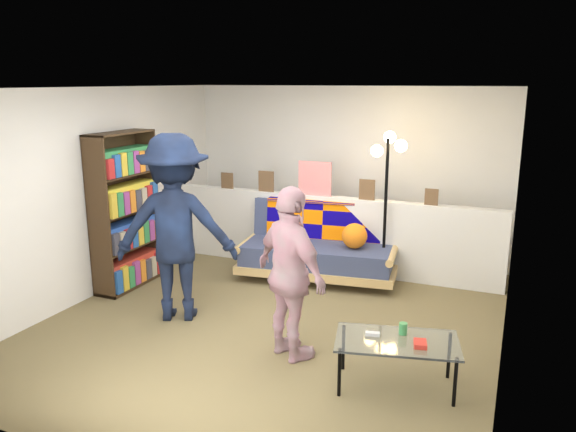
# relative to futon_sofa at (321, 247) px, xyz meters

# --- Properties ---
(ground) EXTENTS (5.00, 5.00, 0.00)m
(ground) POSITION_rel_futon_sofa_xyz_m (0.00, -1.48, -0.40)
(ground) COLOR brown
(ground) RESTS_ON ground
(room_shell) EXTENTS (4.60, 5.05, 2.45)m
(room_shell) POSITION_rel_futon_sofa_xyz_m (0.00, -1.01, 1.28)
(room_shell) COLOR silver
(room_shell) RESTS_ON ground
(half_wall_ledge) EXTENTS (4.45, 0.15, 1.00)m
(half_wall_ledge) POSITION_rel_futon_sofa_xyz_m (0.00, 0.32, 0.10)
(half_wall_ledge) COLOR silver
(half_wall_ledge) RESTS_ON ground
(ledge_decor) EXTENTS (2.97, 0.02, 0.45)m
(ledge_decor) POSITION_rel_futon_sofa_xyz_m (-0.22, 0.30, 0.78)
(ledge_decor) COLOR brown
(ledge_decor) RESTS_ON half_wall_ledge
(futon_sofa) EXTENTS (2.07, 1.17, 0.85)m
(futon_sofa) POSITION_rel_futon_sofa_xyz_m (0.00, 0.00, 0.00)
(futon_sofa) COLOR tan
(futon_sofa) RESTS_ON ground
(bookshelf) EXTENTS (0.31, 0.94, 1.89)m
(bookshelf) POSITION_rel_futon_sofa_xyz_m (-2.08, -1.20, 0.49)
(bookshelf) COLOR black
(bookshelf) RESTS_ON ground
(coffee_table) EXTENTS (1.09, 0.76, 0.52)m
(coffee_table) POSITION_rel_futon_sofa_xyz_m (1.47, -2.28, -0.01)
(coffee_table) COLOR black
(coffee_table) RESTS_ON ground
(floor_lamp) EXTENTS (0.44, 0.36, 1.88)m
(floor_lamp) POSITION_rel_futon_sofa_xyz_m (0.79, 0.14, 0.94)
(floor_lamp) COLOR black
(floor_lamp) RESTS_ON ground
(person_left) EXTENTS (1.45, 1.18, 1.96)m
(person_left) POSITION_rel_futon_sofa_xyz_m (-0.98, -1.75, 0.58)
(person_left) COLOR black
(person_left) RESTS_ON ground
(person_right) EXTENTS (0.99, 0.83, 1.59)m
(person_right) POSITION_rel_futon_sofa_xyz_m (0.47, -2.13, 0.40)
(person_right) COLOR pink
(person_right) RESTS_ON ground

